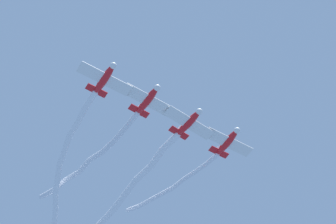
{
  "coord_description": "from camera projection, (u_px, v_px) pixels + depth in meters",
  "views": [
    {
      "loc": [
        -48.56,
        -22.16,
        7.58
      ],
      "look_at": [
        -5.96,
        3.55,
        76.88
      ],
      "focal_mm": 68.62,
      "sensor_mm": 36.0,
      "label": 1
    }
  ],
  "objects": [
    {
      "name": "smoke_trail_lead",
      "position": [
        66.0,
        160.0,
        89.72
      ],
      "size": [
        16.66,
        19.17,
        2.07
      ],
      "color": "white"
    },
    {
      "name": "smoke_trail_slot",
      "position": [
        173.0,
        186.0,
        94.34
      ],
      "size": [
        4.81,
        18.28,
        2.48
      ],
      "color": "white"
    },
    {
      "name": "airplane_left_wing",
      "position": [
        148.0,
        100.0,
        84.36
      ],
      "size": [
        7.37,
        5.73,
        1.86
      ],
      "rotation": [
        0.0,
        0.0,
        4.27
      ],
      "color": "red"
    },
    {
      "name": "smoke_trail_left_wing",
      "position": [
        90.0,
        160.0,
        90.66
      ],
      "size": [
        6.71,
        21.41,
        1.74
      ],
      "color": "white"
    },
    {
      "name": "airplane_right_wing",
      "position": [
        189.0,
        123.0,
        86.17
      ],
      "size": [
        7.44,
        5.75,
        1.86
      ],
      "rotation": [
        0.0,
        0.0,
        4.32
      ],
      "color": "red"
    },
    {
      "name": "airplane_lead",
      "position": [
        105.0,
        79.0,
        82.07
      ],
      "size": [
        7.32,
        5.71,
        1.86
      ],
      "rotation": [
        0.0,
        0.0,
        4.24
      ],
      "color": "red"
    },
    {
      "name": "airplane_slot",
      "position": [
        228.0,
        142.0,
        88.46
      ],
      "size": [
        7.29,
        5.69,
        1.86
      ],
      "rotation": [
        0.0,
        0.0,
        4.22
      ],
      "color": "red"
    },
    {
      "name": "smoke_trail_right_wing",
      "position": [
        132.0,
        187.0,
        92.45
      ],
      "size": [
        9.98,
        21.5,
        1.59
      ],
      "color": "white"
    }
  ]
}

